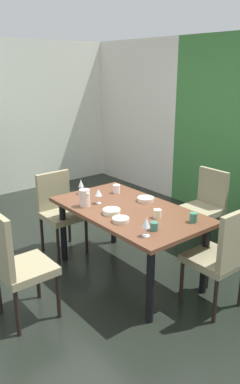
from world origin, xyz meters
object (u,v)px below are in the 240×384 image
at_px(chair_head_far, 205,203).
at_px(pitcher_rear, 85,198).
at_px(serving_bowl_west, 112,211).
at_px(wine_glass_center, 146,223).
at_px(cup_near_shelf, 154,226).
at_px(wine_glass_corner, 81,184).
at_px(chair_right_far, 222,254).
at_px(dining_table, 129,217).
at_px(serving_bowl_right, 146,199).
at_px(cup_near_window, 193,218).
at_px(serving_bowl_east, 121,220).
at_px(cup_front, 157,214).
at_px(wine_glass_north, 98,193).
at_px(chair_head_near, 16,262).
at_px(chair_left_near, 59,208).
at_px(cup_left, 117,189).

xyz_separation_m(chair_head_far, pitcher_rear, (-0.36, -1.51, 0.31)).
bearing_deg(serving_bowl_west, wine_glass_center, -8.27).
height_order(serving_bowl_west, cup_near_shelf, cup_near_shelf).
bearing_deg(wine_glass_center, pitcher_rear, 179.90).
bearing_deg(wine_glass_corner, pitcher_rear, -28.01).
xyz_separation_m(chair_right_far, serving_bowl_west, (-0.96, -0.47, 0.23)).
xyz_separation_m(dining_table, serving_bowl_right, (-0.05, 0.28, 0.11)).
distance_m(cup_near_window, cup_near_shelf, 0.42).
height_order(wine_glass_center, serving_bowl_east, wine_glass_center).
relative_size(dining_table, wine_glass_corner, 9.61).
relative_size(serving_bowl_right, serving_bowl_east, 1.12).
xyz_separation_m(cup_front, cup_near_shelf, (0.19, -0.22, -0.00)).
distance_m(wine_glass_north, serving_bowl_east, 0.55).
bearing_deg(cup_near_window, serving_bowl_west, -144.21).
bearing_deg(chair_head_far, wine_glass_center, 110.42).
height_order(chair_head_near, serving_bowl_right, chair_head_near).
relative_size(chair_right_far, wine_glass_center, 5.87).
bearing_deg(cup_near_shelf, chair_left_near, -176.70).
distance_m(chair_left_near, chair_head_near, 1.34).
height_order(chair_left_near, wine_glass_corner, chair_left_near).
relative_size(chair_head_far, serving_bowl_west, 5.44).
height_order(cup_near_window, cup_front, cup_near_window).
distance_m(dining_table, cup_front, 0.38).
bearing_deg(chair_head_far, cup_front, 106.19).
distance_m(chair_right_far, cup_near_shelf, 0.64).
height_order(serving_bowl_east, cup_near_window, cup_near_window).
bearing_deg(serving_bowl_right, pitcher_rear, -115.92).
bearing_deg(chair_head_near, wine_glass_corner, 121.37).
xyz_separation_m(dining_table, serving_bowl_east, (0.21, -0.27, 0.11)).
xyz_separation_m(wine_glass_center, serving_bowl_east, (-0.37, 0.03, -0.10)).
xyz_separation_m(chair_head_far, wine_glass_north, (-0.33, -1.35, 0.33)).
distance_m(chair_left_near, chair_head_far, 1.75).
xyz_separation_m(chair_head_near, cup_front, (0.38, 1.26, 0.23)).
bearing_deg(chair_left_near, cup_front, 103.18).
distance_m(serving_bowl_west, cup_front, 0.45).
xyz_separation_m(wine_glass_center, cup_near_window, (0.05, 0.54, -0.07)).
distance_m(dining_table, chair_head_near, 1.22).
relative_size(chair_left_near, cup_near_shelf, 12.52).
xyz_separation_m(cup_near_shelf, cup_left, (-1.00, 0.38, 0.01)).
relative_size(wine_glass_north, cup_front, 1.86).
bearing_deg(cup_left, chair_right_far, 1.74).
relative_size(wine_glass_north, wine_glass_corner, 0.93).
height_order(wine_glass_north, serving_bowl_right, wine_glass_north).
xyz_separation_m(wine_glass_center, wine_glass_corner, (-1.28, 0.19, -0.00)).
bearing_deg(pitcher_rear, serving_bowl_west, 13.83).
bearing_deg(chair_left_near, pitcher_rear, 85.64).
distance_m(chair_head_near, cup_left, 1.51).
xyz_separation_m(wine_glass_center, cup_front, (-0.23, 0.36, -0.08)).
distance_m(chair_head_far, wine_glass_north, 1.43).
bearing_deg(cup_front, chair_head_near, -106.61).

